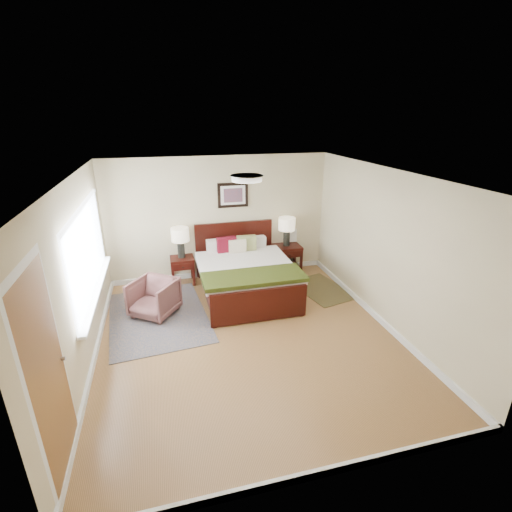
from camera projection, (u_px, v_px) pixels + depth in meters
name	position (u px, v px, depth m)	size (l,w,h in m)	color
floor	(248.00, 337.00, 5.77)	(5.00, 5.00, 0.00)	brown
back_wall	(219.00, 218.00, 7.58)	(4.50, 0.04, 2.50)	#C8BC91
front_wall	(317.00, 374.00, 3.06)	(4.50, 0.04, 2.50)	#C8BC91
left_wall	(79.00, 280.00, 4.79)	(0.04, 5.00, 2.50)	#C8BC91
right_wall	(386.00, 250.00, 5.85)	(0.04, 5.00, 2.50)	#C8BC91
ceiling	(247.00, 175.00, 4.87)	(4.50, 5.00, 0.02)	white
window	(90.00, 252.00, 5.39)	(0.11, 2.72, 1.32)	silver
door	(49.00, 378.00, 3.28)	(0.06, 1.00, 2.18)	silver
ceil_fixture	(247.00, 178.00, 4.88)	(0.44, 0.44, 0.08)	white
bed	(245.00, 269.00, 6.96)	(1.75, 2.12, 1.14)	#320C07
wall_art	(233.00, 195.00, 7.45)	(0.62, 0.05, 0.50)	black
nightstand_left	(182.00, 263.00, 7.45)	(0.47, 0.42, 0.55)	#320C07
nightstand_right	(286.00, 256.00, 8.00)	(0.61, 0.46, 0.61)	#320C07
lamp_left	(180.00, 237.00, 7.27)	(0.35, 0.35, 0.61)	black
lamp_right	(287.00, 226.00, 7.77)	(0.35, 0.35, 0.61)	black
armchair	(154.00, 298.00, 6.32)	(0.68, 0.70, 0.64)	brown
rug_persian	(158.00, 316.00, 6.36)	(1.58, 2.23, 0.01)	#0D1F41
rug_navy	(322.00, 289.00, 7.33)	(0.85, 1.28, 0.01)	black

